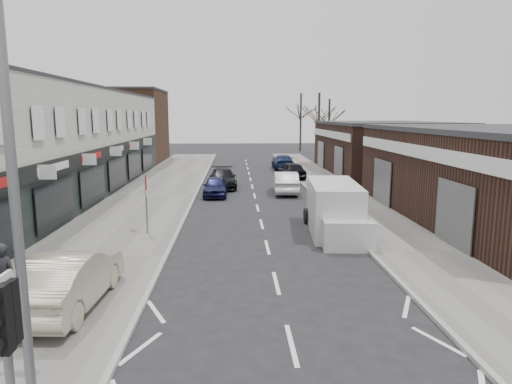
{
  "coord_description": "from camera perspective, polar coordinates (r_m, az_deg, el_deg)",
  "views": [
    {
      "loc": [
        -1.3,
        -7.88,
        5.31
      ],
      "look_at": [
        -0.55,
        8.17,
        2.6
      ],
      "focal_mm": 32.0,
      "sensor_mm": 36.0,
      "label": 1
    }
  ],
  "objects": [
    {
      "name": "brick_block_far",
      "position": [
        54.29,
        -15.81,
        7.83
      ],
      "size": [
        8.0,
        10.0,
        8.0
      ],
      "primitive_type": "cube",
      "color": "#4D3121",
      "rests_on": "ground"
    },
    {
      "name": "parked_car_right_b",
      "position": [
        38.44,
        4.52,
        2.71
      ],
      "size": [
        2.13,
        4.46,
        1.47
      ],
      "primitive_type": "imported",
      "rotation": [
        0.0,
        0.0,
        3.24
      ],
      "color": "black",
      "rests_on": "ground"
    },
    {
      "name": "shop_terrace_left",
      "position": [
        30.03,
        -26.76,
        5.2
      ],
      "size": [
        8.0,
        41.0,
        7.1
      ],
      "primitive_type": "cube",
      "color": "silver",
      "rests_on": "ground"
    },
    {
      "name": "traffic_light",
      "position": [
        7.24,
        -28.87,
        -15.24
      ],
      "size": [
        0.28,
        0.6,
        3.1
      ],
      "color": "slate",
      "rests_on": "pavement_left"
    },
    {
      "name": "parked_car_right_c",
      "position": [
        45.69,
        3.38,
        3.79
      ],
      "size": [
        2.03,
        4.94,
        1.43
      ],
      "primitive_type": "imported",
      "rotation": [
        0.0,
        0.0,
        3.14
      ],
      "color": "#162345",
      "rests_on": "ground"
    },
    {
      "name": "right_unit_far",
      "position": [
        44.2,
        15.59,
        5.25
      ],
      "size": [
        10.0,
        16.0,
        4.5
      ],
      "primitive_type": "cube",
      "color": "#331F17",
      "rests_on": "ground"
    },
    {
      "name": "tree_far_a",
      "position": [
        57.07,
        7.76,
        4.15
      ],
      "size": [
        3.6,
        3.6,
        8.0
      ],
      "primitive_type": null,
      "color": "#382D26",
      "rests_on": "ground"
    },
    {
      "name": "pedestrian",
      "position": [
        14.11,
        -28.97,
        -9.24
      ],
      "size": [
        0.73,
        0.52,
        1.86
      ],
      "primitive_type": "imported",
      "rotation": [
        0.0,
        0.0,
        3.02
      ],
      "color": "black",
      "rests_on": "pavement_left"
    },
    {
      "name": "white_van",
      "position": [
        20.95,
        9.77,
        -2.2
      ],
      "size": [
        2.49,
        6.05,
        2.3
      ],
      "rotation": [
        0.0,
        0.0,
        -0.08
      ],
      "color": "silver",
      "rests_on": "ground"
    },
    {
      "name": "pavement_left",
      "position": [
        30.83,
        -12.82,
        -0.47
      ],
      "size": [
        5.5,
        64.0,
        0.12
      ],
      "primitive_type": "cube",
      "color": "slate",
      "rests_on": "ground"
    },
    {
      "name": "right_unit_near",
      "position": [
        26.05,
        29.35,
        1.6
      ],
      "size": [
        10.0,
        18.0,
        4.5
      ],
      "primitive_type": "cube",
      "color": "#331F17",
      "rests_on": "ground"
    },
    {
      "name": "tree_far_b",
      "position": [
        63.41,
        9.01,
        4.65
      ],
      "size": [
        3.6,
        3.6,
        7.5
      ],
      "primitive_type": null,
      "color": "#382D26",
      "rests_on": "ground"
    },
    {
      "name": "sedan_on_pavement",
      "position": [
        13.65,
        -22.38,
        -10.03
      ],
      "size": [
        1.9,
        4.8,
        1.56
      ],
      "primitive_type": "imported",
      "rotation": [
        0.0,
        0.0,
        3.09
      ],
      "color": "#B0A68C",
      "rests_on": "pavement_left"
    },
    {
      "name": "parked_car_left_a",
      "position": [
        30.37,
        -5.09,
        0.71
      ],
      "size": [
        1.57,
        3.82,
        1.3
      ],
      "primitive_type": "imported",
      "rotation": [
        0.0,
        0.0,
        -0.01
      ],
      "color": "#12143A",
      "rests_on": "ground"
    },
    {
      "name": "warning_sign",
      "position": [
        20.49,
        -13.5,
        0.58
      ],
      "size": [
        0.12,
        0.8,
        2.7
      ],
      "color": "slate",
      "rests_on": "pavement_left"
    },
    {
      "name": "parked_car_left_b",
      "position": [
        33.89,
        -4.18,
        1.73
      ],
      "size": [
        2.19,
        4.9,
        1.4
      ],
      "primitive_type": "imported",
      "rotation": [
        0.0,
        0.0,
        0.05
      ],
      "color": "black",
      "rests_on": "ground"
    },
    {
      "name": "street_lamp",
      "position": [
        7.81,
        -27.12,
        3.46
      ],
      "size": [
        2.23,
        0.22,
        8.0
      ],
      "color": "slate",
      "rests_on": "pavement_left"
    },
    {
      "name": "tree_far_c",
      "position": [
        68.79,
        5.55,
        5.1
      ],
      "size": [
        3.6,
        3.6,
        8.5
      ],
      "primitive_type": null,
      "color": "#382D26",
      "rests_on": "ground"
    },
    {
      "name": "parked_car_right_a",
      "position": [
        31.46,
        3.74,
        1.21
      ],
      "size": [
        1.83,
        4.61,
        1.49
      ],
      "primitive_type": "imported",
      "rotation": [
        0.0,
        0.0,
        3.09
      ],
      "color": "silver",
      "rests_on": "ground"
    },
    {
      "name": "pavement_right",
      "position": [
        31.15,
        10.44,
        -0.29
      ],
      "size": [
        3.5,
        64.0,
        0.12
      ],
      "primitive_type": "cube",
      "color": "slate",
      "rests_on": "ground"
    }
  ]
}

